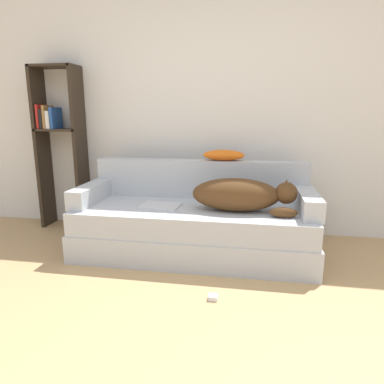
{
  "coord_description": "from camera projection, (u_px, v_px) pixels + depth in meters",
  "views": [
    {
      "loc": [
        0.35,
        -1.27,
        1.22
      ],
      "look_at": [
        -0.12,
        1.45,
        0.58
      ],
      "focal_mm": 32.0,
      "sensor_mm": 36.0,
      "label": 1
    }
  ],
  "objects": [
    {
      "name": "couch",
      "position": [
        194.0,
        230.0,
        3.01
      ],
      "size": [
        2.04,
        0.84,
        0.43
      ],
      "color": "#B2B7BC",
      "rests_on": "ground_plane"
    },
    {
      "name": "power_adapter",
      "position": [
        213.0,
        297.0,
        2.29
      ],
      "size": [
        0.06,
        0.06,
        0.03
      ],
      "color": "silver",
      "rests_on": "ground_plane"
    },
    {
      "name": "couch_arm_right",
      "position": [
        308.0,
        202.0,
        2.78
      ],
      "size": [
        0.15,
        0.65,
        0.16
      ],
      "color": "#B2B7BC",
      "rests_on": "couch"
    },
    {
      "name": "couch_backrest",
      "position": [
        200.0,
        179.0,
        3.26
      ],
      "size": [
        2.0,
        0.15,
        0.36
      ],
      "color": "#B2B7BC",
      "rests_on": "couch"
    },
    {
      "name": "wall_back",
      "position": [
        218.0,
        100.0,
        3.42
      ],
      "size": [
        7.43,
        0.06,
        2.7
      ],
      "color": "silver",
      "rests_on": "ground_plane"
    },
    {
      "name": "bookshelf",
      "position": [
        59.0,
        138.0,
        3.61
      ],
      "size": [
        0.47,
        0.26,
        1.69
      ],
      "color": "#2D2319",
      "rests_on": "ground_plane"
    },
    {
      "name": "throw_pillow",
      "position": [
        224.0,
        155.0,
        3.19
      ],
      "size": [
        0.39,
        0.17,
        0.1
      ],
      "color": "orange",
      "rests_on": "couch_backrest"
    },
    {
      "name": "dog",
      "position": [
        241.0,
        195.0,
        2.79
      ],
      "size": [
        0.85,
        0.31,
        0.27
      ],
      "color": "#513319",
      "rests_on": "couch"
    },
    {
      "name": "couch_arm_left",
      "position": [
        91.0,
        193.0,
        3.09
      ],
      "size": [
        0.15,
        0.65,
        0.16
      ],
      "color": "#B2B7BC",
      "rests_on": "couch"
    },
    {
      "name": "laptop",
      "position": [
        160.0,
        206.0,
        2.94
      ],
      "size": [
        0.34,
        0.27,
        0.02
      ],
      "rotation": [
        0.0,
        0.0,
        -0.07
      ],
      "color": "silver",
      "rests_on": "couch"
    }
  ]
}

